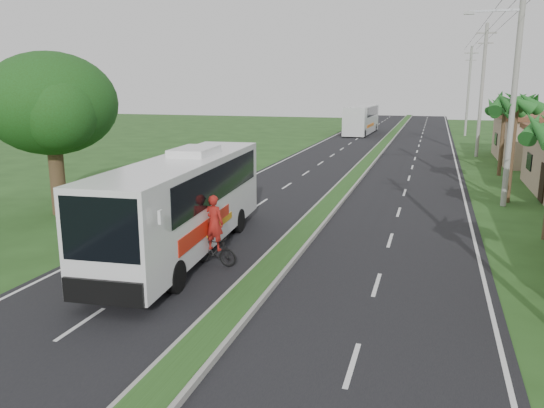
# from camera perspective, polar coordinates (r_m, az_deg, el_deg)

# --- Properties ---
(ground) EXTENTS (180.00, 180.00, 0.00)m
(ground) POSITION_cam_1_polar(r_m,az_deg,el_deg) (13.17, -7.13, -14.66)
(ground) COLOR #234519
(ground) RESTS_ON ground
(road_asphalt) EXTENTS (14.00, 160.00, 0.02)m
(road_asphalt) POSITION_cam_1_polar(r_m,az_deg,el_deg) (31.60, 7.73, 1.59)
(road_asphalt) COLOR black
(road_asphalt) RESTS_ON ground
(median_strip) EXTENTS (1.20, 160.00, 0.18)m
(median_strip) POSITION_cam_1_polar(r_m,az_deg,el_deg) (31.59, 7.74, 1.75)
(median_strip) COLOR gray
(median_strip) RESTS_ON ground
(lane_edge_left) EXTENTS (0.12, 160.00, 0.01)m
(lane_edge_left) POSITION_cam_1_polar(r_m,az_deg,el_deg) (33.31, -3.72, 2.23)
(lane_edge_left) COLOR silver
(lane_edge_left) RESTS_ON ground
(lane_edge_right) EXTENTS (0.12, 160.00, 0.01)m
(lane_edge_right) POSITION_cam_1_polar(r_m,az_deg,el_deg) (31.28, 19.93, 0.80)
(lane_edge_right) COLOR silver
(lane_edge_right) RESTS_ON ground
(palm_verge_c) EXTENTS (2.40, 2.40, 5.85)m
(palm_verge_c) POSITION_cam_1_polar(r_m,az_deg,el_deg) (29.91, 24.83, 9.80)
(palm_verge_c) COLOR #473321
(palm_verge_c) RESTS_ON ground
(palm_verge_d) EXTENTS (2.40, 2.40, 5.25)m
(palm_verge_d) POSITION_cam_1_polar(r_m,az_deg,el_deg) (38.92, 23.78, 9.45)
(palm_verge_d) COLOR #473321
(palm_verge_d) RESTS_ON ground
(shade_tree) EXTENTS (6.30, 6.00, 7.54)m
(shade_tree) POSITION_cam_1_polar(r_m,az_deg,el_deg) (26.77, -22.83, 9.57)
(shade_tree) COLOR #473321
(shade_tree) RESTS_ON ground
(utility_pole_b) EXTENTS (3.20, 0.28, 12.00)m
(utility_pole_b) POSITION_cam_1_polar(r_m,az_deg,el_deg) (28.86, 24.65, 12.01)
(utility_pole_b) COLOR gray
(utility_pole_b) RESTS_ON ground
(utility_pole_c) EXTENTS (1.60, 0.28, 11.00)m
(utility_pole_c) POSITION_cam_1_polar(r_m,az_deg,el_deg) (48.77, 21.64, 11.39)
(utility_pole_c) COLOR gray
(utility_pole_c) RESTS_ON ground
(utility_pole_d) EXTENTS (1.60, 0.28, 10.50)m
(utility_pole_d) POSITION_cam_1_polar(r_m,az_deg,el_deg) (68.73, 20.38, 11.40)
(utility_pole_d) COLOR gray
(utility_pole_d) RESTS_ON ground
(coach_bus_main) EXTENTS (3.34, 11.75, 3.75)m
(coach_bus_main) POSITION_cam_1_polar(r_m,az_deg,el_deg) (19.32, -9.31, 0.67)
(coach_bus_main) COLOR white
(coach_bus_main) RESTS_ON ground
(coach_bus_far) EXTENTS (2.93, 12.03, 3.48)m
(coach_bus_far) POSITION_cam_1_polar(r_m,az_deg,el_deg) (68.36, 9.62, 9.11)
(coach_bus_far) COLOR silver
(coach_bus_far) RESTS_ON ground
(motorcyclist) EXTENTS (1.73, 0.73, 2.46)m
(motorcyclist) POSITION_cam_1_polar(r_m,az_deg,el_deg) (18.08, -6.22, -3.75)
(motorcyclist) COLOR black
(motorcyclist) RESTS_ON ground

